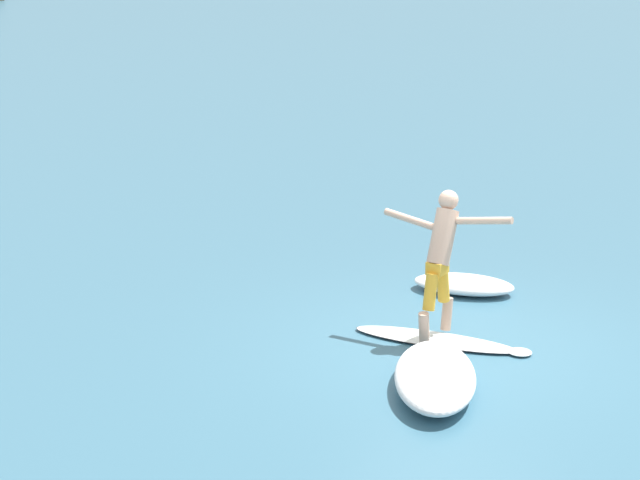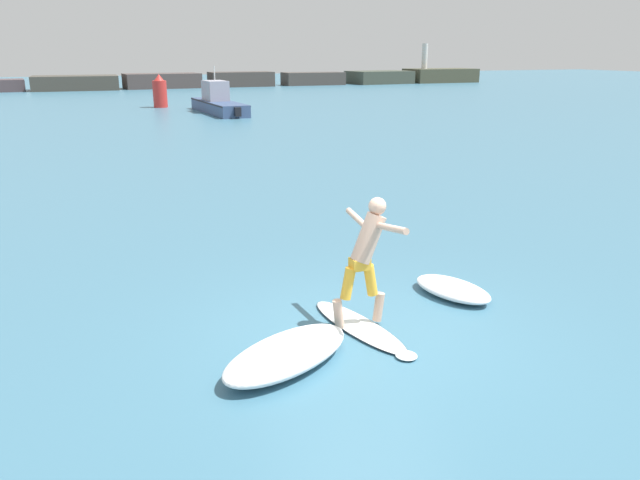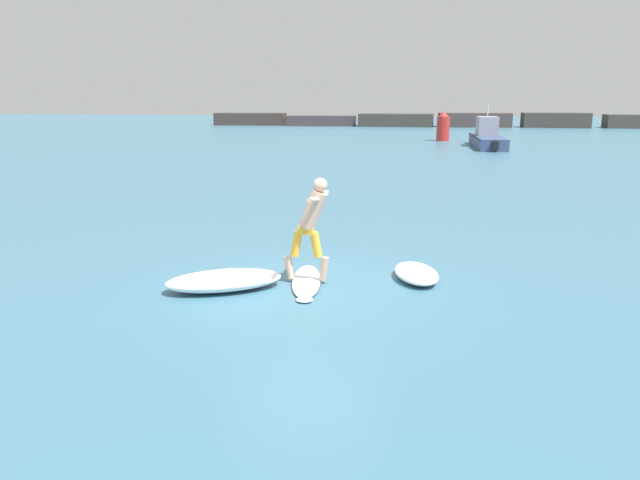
{
  "view_description": "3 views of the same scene",
  "coord_description": "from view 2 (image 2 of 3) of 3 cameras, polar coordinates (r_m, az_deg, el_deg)",
  "views": [
    {
      "loc": [
        -11.24,
        -5.39,
        4.89
      ],
      "look_at": [
        -0.04,
        1.89,
        1.05
      ],
      "focal_mm": 60.0,
      "sensor_mm": 36.0,
      "label": 1
    },
    {
      "loc": [
        -3.61,
        -7.15,
        3.79
      ],
      "look_at": [
        0.14,
        2.08,
        0.76
      ],
      "focal_mm": 35.0,
      "sensor_mm": 36.0,
      "label": 2
    },
    {
      "loc": [
        2.1,
        -10.31,
        3.24
      ],
      "look_at": [
        0.08,
        0.89,
        0.62
      ],
      "focal_mm": 35.0,
      "sensor_mm": 36.0,
      "label": 3
    }
  ],
  "objects": [
    {
      "name": "surfboard",
      "position": [
        8.96,
        3.68,
        -7.93
      ],
      "size": [
        0.87,
        2.3,
        0.2
      ],
      "color": "white",
      "rests_on": "ground"
    },
    {
      "name": "surfer",
      "position": [
        8.63,
        4.3,
        -0.96
      ],
      "size": [
        0.82,
        1.72,
        1.83
      ],
      "color": "tan",
      "rests_on": "surfboard"
    },
    {
      "name": "fishing_boat_near_jetty",
      "position": [
        41.37,
        -9.38,
        12.29
      ],
      "size": [
        2.03,
        9.4,
        2.86
      ],
      "color": "#394D74",
      "rests_on": "ground"
    },
    {
      "name": "wave_foam_at_nose",
      "position": [
        7.92,
        -3.04,
        -10.34
      ],
      "size": [
        2.19,
        1.73,
        0.32
      ],
      "color": "white",
      "rests_on": "ground"
    },
    {
      "name": "ground_plane",
      "position": [
        8.86,
        4.28,
        -8.44
      ],
      "size": [
        200.0,
        200.0,
        0.0
      ],
      "primitive_type": "plane",
      "color": "#3B6A81"
    },
    {
      "name": "wave_foam_at_tail",
      "position": [
        10.28,
        12.02,
        -4.4
      ],
      "size": [
        1.09,
        1.57,
        0.23
      ],
      "color": "white",
      "rests_on": "ground"
    },
    {
      "name": "rock_jetty_breakwater",
      "position": [
        71.3,
        -8.47,
        14.29
      ],
      "size": [
        68.48,
        5.21,
        4.64
      ],
      "color": "#433733",
      "rests_on": "ground"
    },
    {
      "name": "channel_marker_buoy",
      "position": [
        45.84,
        -14.43,
        12.95
      ],
      "size": [
        0.96,
        0.96,
        2.26
      ],
      "color": "red",
      "rests_on": "ground"
    }
  ]
}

